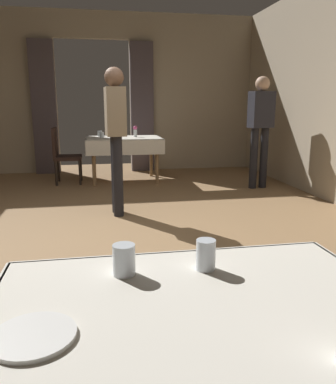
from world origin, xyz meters
name	(u,v)px	position (x,y,z in m)	size (l,w,h in m)	color
ground	(96,241)	(0.00, 0.00, 0.00)	(10.08, 10.08, 0.00)	olive
wall_back	(94,93)	(0.00, 4.18, 1.51)	(6.40, 0.27, 3.00)	tan
dining_table_near	(208,358)	(0.32, -2.78, 0.65)	(1.23, 1.06, 0.75)	olive
dining_table_mid	(124,143)	(0.48, 3.03, 0.66)	(1.27, 0.97, 0.75)	olive
chair_mid_left	(63,153)	(-0.54, 2.99, 0.52)	(0.45, 0.44, 0.93)	black
glass_near_b	(124,260)	(0.13, -2.43, 0.80)	(0.08, 0.08, 0.11)	silver
glass_near_c	(206,255)	(0.41, -2.44, 0.80)	(0.07, 0.07, 0.11)	silver
plate_near_d	(33,336)	(-0.12, -2.76, 0.76)	(0.21, 0.21, 0.01)	white
flower_vase_mid	(135,131)	(0.69, 3.13, 0.85)	(0.07, 0.07, 0.19)	silver
glass_mid_b	(102,135)	(0.12, 3.08, 0.80)	(0.07, 0.07, 0.10)	silver
glass_mid_c	(100,134)	(0.09, 3.35, 0.80)	(0.08, 0.08, 0.10)	silver
person_waiter_by_doorway	(261,123)	(2.54, 2.08, 1.02)	(0.39, 0.27, 1.72)	black
person_diner_standing_aside	(116,129)	(0.26, 0.95, 1.02)	(0.24, 0.37, 1.72)	black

